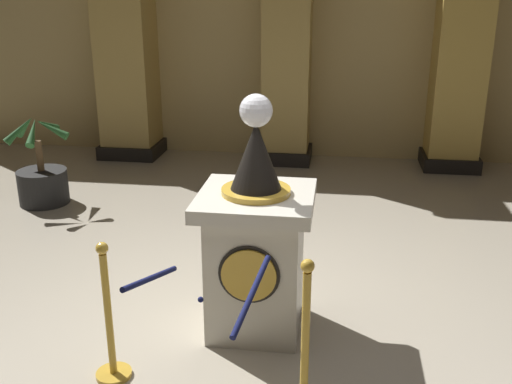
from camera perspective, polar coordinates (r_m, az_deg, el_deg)
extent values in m
plane|color=#B2A893|center=(4.75, -2.53, -12.30)|extent=(11.64, 11.64, 0.00)
cube|color=tan|center=(8.98, 3.30, 14.33)|extent=(11.64, 0.16, 3.41)
cube|color=beige|center=(4.44, 0.00, -7.39)|extent=(0.66, 0.66, 0.99)
cube|color=beige|center=(4.22, 0.00, -0.79)|extent=(0.83, 0.83, 0.10)
cylinder|color=gold|center=(4.08, -0.70, -8.08)|extent=(0.38, 0.03, 0.38)
cylinder|color=black|center=(4.09, -0.68, -8.01)|extent=(0.43, 0.01, 0.43)
cylinder|color=gold|center=(4.20, 0.00, 0.11)|extent=(0.50, 0.50, 0.04)
cone|color=black|center=(4.12, 0.00, 3.55)|extent=(0.36, 0.36, 0.48)
cylinder|color=gold|center=(4.06, 0.00, 6.69)|extent=(0.03, 0.03, 0.06)
sphere|color=silver|center=(4.04, 0.00, 7.88)|extent=(0.23, 0.23, 0.23)
cylinder|color=gold|center=(4.27, -13.58, -16.73)|extent=(0.24, 0.24, 0.03)
cylinder|color=gold|center=(4.03, -14.07, -11.68)|extent=(0.05, 0.05, 0.91)
sphere|color=gold|center=(3.80, -14.67, -5.29)|extent=(0.08, 0.08, 0.08)
cylinder|color=gold|center=(3.56, 4.76, -14.83)|extent=(0.05, 0.05, 0.99)
sphere|color=gold|center=(3.29, 5.01, -7.14)|extent=(0.08, 0.08, 0.08)
cylinder|color=#141947|center=(3.72, -10.15, -8.22)|extent=(0.15, 0.66, 0.21)
cylinder|color=#141947|center=(3.48, -0.43, -9.90)|extent=(0.15, 0.66, 0.21)
sphere|color=#141947|center=(3.63, -5.41, -10.31)|extent=(0.04, 0.04, 0.04)
cube|color=black|center=(9.39, -11.73, 4.21)|extent=(0.88, 0.88, 0.20)
cube|color=tan|center=(9.12, -12.40, 13.57)|extent=(0.76, 0.76, 3.27)
cube|color=black|center=(8.98, 18.12, 2.96)|extent=(0.78, 0.78, 0.20)
cube|color=gold|center=(8.70, 19.19, 12.71)|extent=(0.68, 0.68, 3.27)
cube|color=black|center=(8.88, 2.87, 3.73)|extent=(0.76, 0.76, 0.20)
cube|color=tan|center=(8.59, 3.05, 13.65)|extent=(0.66, 0.66, 3.27)
cylinder|color=black|center=(7.52, -19.88, 0.48)|extent=(0.58, 0.58, 0.41)
cylinder|color=brown|center=(7.41, -20.21, 3.31)|extent=(0.08, 0.08, 0.36)
cone|color=#265928|center=(7.25, -19.14, 5.80)|extent=(0.39, 0.11, 0.26)
cone|color=#265928|center=(7.47, -19.55, 6.15)|extent=(0.16, 0.39, 0.28)
cone|color=#265928|center=(7.49, -21.41, 5.94)|extent=(0.36, 0.24, 0.34)
cone|color=#265928|center=(7.29, -21.99, 5.54)|extent=(0.32, 0.31, 0.35)
cone|color=#265928|center=(7.15, -20.81, 5.43)|extent=(0.18, 0.36, 0.34)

